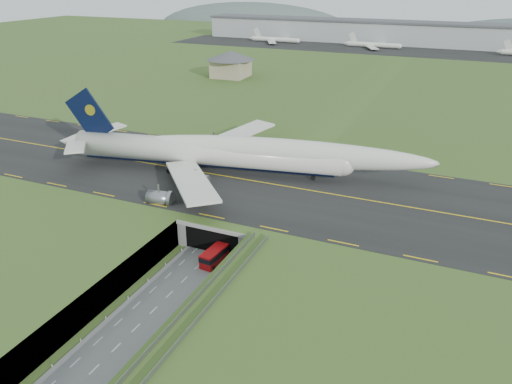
% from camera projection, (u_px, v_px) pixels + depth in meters
% --- Properties ---
extents(ground, '(900.00, 900.00, 0.00)m').
position_uv_depth(ground, '(192.00, 273.00, 95.59)').
color(ground, '#365020').
rests_on(ground, ground).
extents(airfield_deck, '(800.00, 800.00, 6.00)m').
position_uv_depth(airfield_deck, '(192.00, 259.00, 94.38)').
color(airfield_deck, gray).
rests_on(airfield_deck, ground).
extents(trench_road, '(12.00, 75.00, 0.20)m').
position_uv_depth(trench_road, '(171.00, 293.00, 89.27)').
color(trench_road, slate).
rests_on(trench_road, ground).
extents(taxiway, '(800.00, 44.00, 0.18)m').
position_uv_depth(taxiway, '(260.00, 182.00, 120.77)').
color(taxiway, black).
rests_on(taxiway, airfield_deck).
extents(tunnel_portal, '(17.00, 22.30, 6.00)m').
position_uv_depth(tunnel_portal, '(231.00, 221.00, 108.24)').
color(tunnel_portal, gray).
rests_on(tunnel_portal, ground).
extents(guideway, '(3.00, 53.00, 7.05)m').
position_uv_depth(guideway, '(190.00, 324.00, 73.40)').
color(guideway, '#A8A8A3').
rests_on(guideway, ground).
extents(jumbo_jet, '(96.69, 61.11, 20.57)m').
position_uv_depth(jumbo_jet, '(231.00, 153.00, 123.88)').
color(jumbo_jet, silver).
rests_on(jumbo_jet, ground).
extents(shuttle_tram, '(3.37, 7.47, 2.97)m').
position_uv_depth(shuttle_tram, '(215.00, 256.00, 98.11)').
color(shuttle_tram, '#AD0B0E').
rests_on(shuttle_tram, ground).
extents(service_building, '(23.77, 23.77, 12.42)m').
position_uv_depth(service_building, '(231.00, 62.00, 237.94)').
color(service_building, tan).
rests_on(service_building, ground).
extents(cargo_terminal, '(320.00, 67.00, 15.60)m').
position_uv_depth(cargo_terminal, '(413.00, 33.00, 340.81)').
color(cargo_terminal, '#B2B2B2').
rests_on(cargo_terminal, ground).
extents(distant_hills, '(700.00, 91.00, 60.00)m').
position_uv_depth(distant_hills, '(507.00, 43.00, 433.91)').
color(distant_hills, '#52625D').
rests_on(distant_hills, ground).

